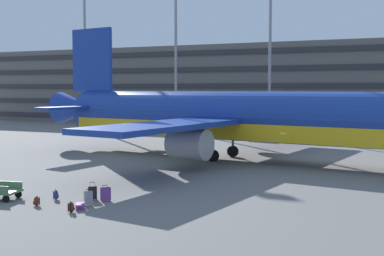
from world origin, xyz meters
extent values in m
plane|color=slate|center=(0.00, 0.00, 0.00)|extent=(600.00, 600.00, 0.00)
cube|color=#605B56|center=(0.00, 42.61, 6.01)|extent=(124.63, 19.65, 12.03)
cube|color=#2D2D33|center=(0.00, 32.68, 1.20)|extent=(123.38, 0.24, 0.70)
cube|color=#2D2D33|center=(0.00, 32.68, 3.61)|extent=(123.38, 0.24, 0.70)
cube|color=#2D2D33|center=(0.00, 32.68, 6.01)|extent=(123.38, 0.24, 0.70)
cube|color=#2D2D33|center=(0.00, 32.68, 8.42)|extent=(123.38, 0.24, 0.70)
cube|color=#2D2D33|center=(0.00, 32.68, 10.82)|extent=(123.38, 0.24, 0.70)
cylinder|color=navy|center=(-5.26, 1.32, 3.46)|extent=(31.83, 8.43, 3.84)
cube|color=yellow|center=(-5.26, 1.32, 2.40)|extent=(30.57, 8.17, 1.23)
cone|color=navy|center=(-22.22, 3.84, 3.75)|extent=(5.00, 3.71, 3.07)
cube|color=navy|center=(-20.30, 3.55, 8.25)|extent=(4.61, 1.03, 5.76)
cube|color=navy|center=(-19.37, 7.10, 3.94)|extent=(2.62, 5.96, 0.20)
cube|color=navy|center=(-20.44, -0.11, 3.94)|extent=(2.62, 5.96, 0.20)
cube|color=navy|center=(-4.99, 9.93, 3.17)|extent=(6.30, 13.78, 0.36)
cube|color=navy|center=(-7.50, -6.99, 3.17)|extent=(6.30, 13.78, 0.36)
cylinder|color=#9E9EA3|center=(-4.85, 7.50, 1.82)|extent=(3.02, 2.49, 2.11)
cylinder|color=#9E9EA3|center=(-6.65, -4.70, 1.82)|extent=(3.02, 2.49, 2.11)
cylinder|color=black|center=(-6.27, 3.12, 0.45)|extent=(0.94, 0.48, 0.90)
cylinder|color=slate|center=(-6.27, 3.12, 1.22)|extent=(0.20, 0.20, 1.54)
cylinder|color=black|center=(-6.75, -0.10, 0.45)|extent=(0.94, 0.48, 0.90)
cylinder|color=slate|center=(-6.75, -0.10, 1.22)|extent=(0.20, 0.20, 1.54)
cylinder|color=gray|center=(-36.42, 24.95, 12.32)|extent=(0.36, 0.36, 24.64)
cylinder|color=gray|center=(-21.96, 24.95, 12.45)|extent=(0.36, 0.36, 24.89)
cylinder|color=gray|center=(-9.21, 24.95, 11.28)|extent=(0.36, 0.36, 22.56)
cube|color=gray|center=(-6.69, -16.39, 0.37)|extent=(0.44, 0.46, 0.65)
cylinder|color=#333338|center=(-6.70, -16.52, 0.76)|extent=(0.02, 0.02, 0.12)
cylinder|color=#333338|center=(-6.57, -16.36, 0.76)|extent=(0.02, 0.02, 0.12)
cube|color=black|center=(-6.63, -16.44, 0.82)|extent=(0.15, 0.18, 0.02)
cylinder|color=black|center=(-6.87, -16.44, 0.03)|extent=(0.05, 0.05, 0.05)
cylinder|color=black|center=(-6.67, -16.20, 0.03)|extent=(0.05, 0.05, 0.05)
cylinder|color=black|center=(-6.71, -16.57, 0.03)|extent=(0.05, 0.05, 0.05)
cylinder|color=black|center=(-6.52, -16.34, 0.03)|extent=(0.05, 0.05, 0.05)
cube|color=#72388C|center=(-6.65, -17.09, 0.13)|extent=(0.70, 0.77, 0.26)
cube|color=black|center=(-6.44, -17.39, 0.13)|extent=(0.18, 0.13, 0.02)
cube|color=black|center=(-7.30, -15.18, 0.38)|extent=(0.51, 0.49, 0.65)
cylinder|color=#333338|center=(-7.34, -15.32, 0.81)|extent=(0.02, 0.02, 0.21)
cylinder|color=#333338|center=(-7.15, -15.17, 0.81)|extent=(0.02, 0.02, 0.21)
cube|color=black|center=(-7.25, -15.25, 0.91)|extent=(0.20, 0.16, 0.02)
cylinder|color=black|center=(-7.50, -15.20, 0.03)|extent=(0.05, 0.05, 0.05)
cylinder|color=black|center=(-7.23, -14.99, 0.03)|extent=(0.05, 0.05, 0.05)
cylinder|color=black|center=(-7.37, -15.37, 0.03)|extent=(0.05, 0.05, 0.05)
cylinder|color=black|center=(-7.09, -15.16, 0.03)|extent=(0.05, 0.05, 0.05)
cube|color=#72388C|center=(-6.51, -15.18, 0.37)|extent=(0.48, 0.53, 0.63)
cylinder|color=#333338|center=(-6.51, -15.03, 0.74)|extent=(0.02, 0.02, 0.10)
cylinder|color=#333338|center=(-6.65, -15.24, 0.74)|extent=(0.02, 0.02, 0.10)
cube|color=black|center=(-6.58, -15.14, 0.79)|extent=(0.16, 0.22, 0.02)
cylinder|color=black|center=(-6.32, -15.09, 0.03)|extent=(0.05, 0.04, 0.05)
cylinder|color=black|center=(-6.53, -15.40, 0.03)|extent=(0.05, 0.04, 0.05)
cylinder|color=black|center=(-6.50, -14.97, 0.03)|extent=(0.05, 0.04, 0.05)
cylinder|color=black|center=(-6.71, -15.27, 0.03)|extent=(0.05, 0.04, 0.05)
ellipsoid|color=#592619|center=(-6.62, -17.81, 0.25)|extent=(0.35, 0.30, 0.50)
ellipsoid|color=#592619|center=(-6.59, -17.71, 0.17)|extent=(0.23, 0.15, 0.22)
torus|color=black|center=(-6.62, -17.85, 0.51)|extent=(0.08, 0.03, 0.08)
cube|color=black|center=(-6.72, -17.90, 0.25)|extent=(0.04, 0.03, 0.42)
cube|color=black|center=(-6.56, -17.93, 0.25)|extent=(0.04, 0.03, 0.42)
ellipsoid|color=navy|center=(-8.97, -15.94, 0.25)|extent=(0.25, 0.37, 0.50)
ellipsoid|color=navy|center=(-8.89, -15.92, 0.17)|extent=(0.13, 0.25, 0.22)
torus|color=black|center=(-9.00, -15.95, 0.51)|extent=(0.03, 0.08, 0.08)
cube|color=black|center=(-9.07, -15.86, 0.25)|extent=(0.03, 0.04, 0.42)
cube|color=black|center=(-9.03, -16.05, 0.25)|extent=(0.03, 0.04, 0.42)
ellipsoid|color=#592619|center=(-8.95, -17.39, 0.23)|extent=(0.40, 0.36, 0.46)
ellipsoid|color=#592619|center=(-9.00, -17.49, 0.16)|extent=(0.25, 0.20, 0.21)
torus|color=black|center=(-8.94, -17.36, 0.47)|extent=(0.08, 0.05, 0.08)
cube|color=black|center=(-8.82, -17.33, 0.23)|extent=(0.04, 0.04, 0.39)
cube|color=black|center=(-8.98, -17.25, 0.23)|extent=(0.04, 0.04, 0.39)
cube|color=#4C724C|center=(-12.08, -16.47, 0.62)|extent=(2.43, 0.52, 0.40)
cylinder|color=black|center=(-10.83, -17.42, 0.18)|extent=(0.37, 0.17, 0.36)
cylinder|color=black|center=(-11.05, -16.33, 0.18)|extent=(0.37, 0.17, 0.36)
camera|label=1|loc=(7.55, -36.30, 5.57)|focal=47.79mm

